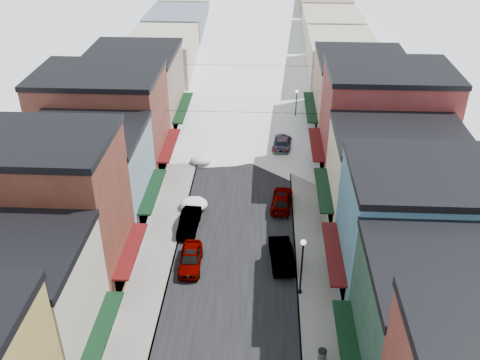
# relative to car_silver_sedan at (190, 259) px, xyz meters

# --- Properties ---
(road) EXTENTS (10.00, 160.00, 0.01)m
(road) POSITION_rel_car_silver_sedan_xyz_m (3.50, 37.27, -0.75)
(road) COLOR black
(road) RESTS_ON ground
(sidewalk_left) EXTENTS (3.20, 160.00, 0.15)m
(sidewalk_left) POSITION_rel_car_silver_sedan_xyz_m (-3.10, 37.27, -0.68)
(sidewalk_left) COLOR gray
(sidewalk_left) RESTS_ON ground
(sidewalk_right) EXTENTS (3.20, 160.00, 0.15)m
(sidewalk_right) POSITION_rel_car_silver_sedan_xyz_m (10.10, 37.27, -0.68)
(sidewalk_right) COLOR gray
(sidewalk_right) RESTS_ON ground
(curb_left) EXTENTS (0.10, 160.00, 0.15)m
(curb_left) POSITION_rel_car_silver_sedan_xyz_m (-1.55, 37.27, -0.68)
(curb_left) COLOR slate
(curb_left) RESTS_ON ground
(curb_right) EXTENTS (0.10, 160.00, 0.15)m
(curb_right) POSITION_rel_car_silver_sedan_xyz_m (8.55, 37.27, -0.68)
(curb_right) COLOR slate
(curb_right) RESTS_ON ground
(bldg_l_cream) EXTENTS (11.30, 8.20, 9.50)m
(bldg_l_cream) POSITION_rel_car_silver_sedan_xyz_m (-9.69, -10.23, 4.00)
(bldg_l_cream) COLOR beige
(bldg_l_cream) RESTS_ON ground
(bldg_l_brick_near) EXTENTS (12.30, 8.20, 12.50)m
(bldg_l_brick_near) POSITION_rel_car_silver_sedan_xyz_m (-10.19, -2.23, 5.50)
(bldg_l_brick_near) COLOR maroon
(bldg_l_brick_near) RESTS_ON ground
(bldg_l_grayblue) EXTENTS (11.30, 9.20, 9.00)m
(bldg_l_grayblue) POSITION_rel_car_silver_sedan_xyz_m (-9.69, 6.27, 3.75)
(bldg_l_grayblue) COLOR #7994A2
(bldg_l_grayblue) RESTS_ON ground
(bldg_l_brick_far) EXTENTS (13.30, 9.20, 11.00)m
(bldg_l_brick_far) POSITION_rel_car_silver_sedan_xyz_m (-10.69, 15.27, 4.75)
(bldg_l_brick_far) COLOR brown
(bldg_l_brick_far) RESTS_ON ground
(bldg_l_tan) EXTENTS (11.30, 11.20, 10.00)m
(bldg_l_tan) POSITION_rel_car_silver_sedan_xyz_m (-9.69, 25.27, 4.25)
(bldg_l_tan) COLOR #8B735B
(bldg_l_tan) RESTS_ON ground
(bldg_r_green) EXTENTS (11.30, 9.20, 9.50)m
(bldg_r_green) POSITION_rel_car_silver_sedan_xyz_m (16.69, -10.73, 4.00)
(bldg_r_green) COLOR #1E3F32
(bldg_r_green) RESTS_ON ground
(bldg_r_blue) EXTENTS (11.30, 9.20, 10.50)m
(bldg_r_blue) POSITION_rel_car_silver_sedan_xyz_m (16.69, -1.73, 4.50)
(bldg_r_blue) COLOR teal
(bldg_r_blue) RESTS_ON ground
(bldg_r_cream) EXTENTS (12.30, 9.20, 9.00)m
(bldg_r_cream) POSITION_rel_car_silver_sedan_xyz_m (17.19, 7.27, 3.75)
(bldg_r_cream) COLOR #EFE3C0
(bldg_r_cream) RESTS_ON ground
(bldg_r_brick_far) EXTENTS (13.30, 9.20, 11.50)m
(bldg_r_brick_far) POSITION_rel_car_silver_sedan_xyz_m (17.69, 16.27, 5.00)
(bldg_r_brick_far) COLOR maroon
(bldg_r_brick_far) RESTS_ON ground
(bldg_r_tan) EXTENTS (11.30, 11.20, 9.50)m
(bldg_r_tan) POSITION_rel_car_silver_sedan_xyz_m (16.69, 26.27, 4.00)
(bldg_r_tan) COLOR #957A61
(bldg_r_tan) RESTS_ON ground
(distant_blocks) EXTENTS (34.00, 55.00, 8.00)m
(distant_blocks) POSITION_rel_car_silver_sedan_xyz_m (3.50, 60.27, 3.24)
(distant_blocks) COLOR gray
(distant_blocks) RESTS_ON ground
(overhead_cables) EXTENTS (16.40, 15.04, 0.04)m
(overhead_cables) POSITION_rel_car_silver_sedan_xyz_m (3.50, 24.77, 5.44)
(overhead_cables) COLOR black
(overhead_cables) RESTS_ON ground
(car_silver_sedan) EXTENTS (1.91, 4.49, 1.51)m
(car_silver_sedan) POSITION_rel_car_silver_sedan_xyz_m (0.00, 0.00, 0.00)
(car_silver_sedan) COLOR #A3A7AB
(car_silver_sedan) RESTS_ON ground
(car_dark_hatch) EXTENTS (1.75, 4.53, 1.47)m
(car_dark_hatch) POSITION_rel_car_silver_sedan_xyz_m (-0.80, 5.16, -0.02)
(car_dark_hatch) COLOR black
(car_dark_hatch) RESTS_ON ground
(car_silver_wagon) EXTENTS (2.43, 5.24, 1.48)m
(car_silver_wagon) POSITION_rel_car_silver_sedan_xyz_m (-0.80, 27.94, -0.02)
(car_silver_wagon) COLOR #AFB1B7
(car_silver_wagon) RESTS_ON ground
(car_green_sedan) EXTENTS (2.17, 5.09, 1.63)m
(car_green_sedan) POSITION_rel_car_silver_sedan_xyz_m (7.35, 0.92, 0.06)
(car_green_sedan) COLOR black
(car_green_sedan) RESTS_ON ground
(car_gray_suv) EXTENTS (2.36, 4.86, 1.60)m
(car_gray_suv) POSITION_rel_car_silver_sedan_xyz_m (7.51, 9.23, 0.04)
(car_gray_suv) COLOR gray
(car_gray_suv) RESTS_ON ground
(car_black_sedan) EXTENTS (2.69, 5.45, 1.52)m
(car_black_sedan) POSITION_rel_car_silver_sedan_xyz_m (7.80, 21.45, 0.00)
(car_black_sedan) COLOR black
(car_black_sedan) RESTS_ON ground
(car_lane_silver) EXTENTS (2.13, 4.18, 1.36)m
(car_lane_silver) POSITION_rel_car_silver_sedan_xyz_m (2.48, 35.44, -0.08)
(car_lane_silver) COLOR #A4A5AC
(car_lane_silver) RESTS_ON ground
(car_lane_white) EXTENTS (3.24, 5.82, 1.54)m
(car_lane_white) POSITION_rel_car_silver_sedan_xyz_m (4.10, 50.93, 0.01)
(car_lane_white) COLOR silver
(car_lane_white) RESTS_ON ground
(trash_can) EXTENTS (0.59, 0.59, 0.99)m
(trash_can) POSITION_rel_car_silver_sedan_xyz_m (9.83, -9.33, -0.10)
(trash_can) COLOR #535558
(trash_can) RESTS_ON sidewalk_right
(streetlamp_near) EXTENTS (0.41, 0.41, 4.94)m
(streetlamp_near) POSITION_rel_car_silver_sedan_xyz_m (8.70, -2.82, 2.51)
(streetlamp_near) COLOR black
(streetlamp_near) RESTS_ON sidewalk_right
(streetlamp_far) EXTENTS (0.39, 0.39, 4.69)m
(streetlamp_far) POSITION_rel_car_silver_sedan_xyz_m (9.47, 27.53, 2.35)
(streetlamp_far) COLOR black
(streetlamp_far) RESTS_ON sidewalk_right
(snow_pile_mid) EXTENTS (2.63, 2.82, 1.11)m
(snow_pile_mid) POSITION_rel_car_silver_sedan_xyz_m (-0.78, 8.43, -0.22)
(snow_pile_mid) COLOR white
(snow_pile_mid) RESTS_ON ground
(snow_pile_far) EXTENTS (2.30, 2.61, 0.97)m
(snow_pile_far) POSITION_rel_car_silver_sedan_xyz_m (-1.10, 17.37, -0.29)
(snow_pile_far) COLOR white
(snow_pile_far) RESTS_ON ground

